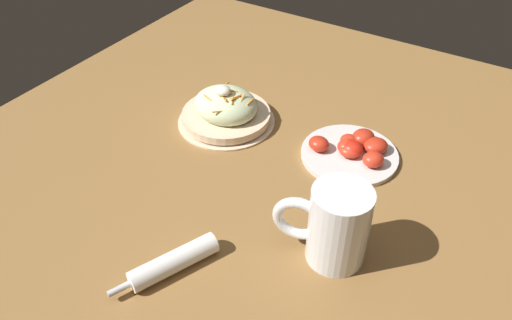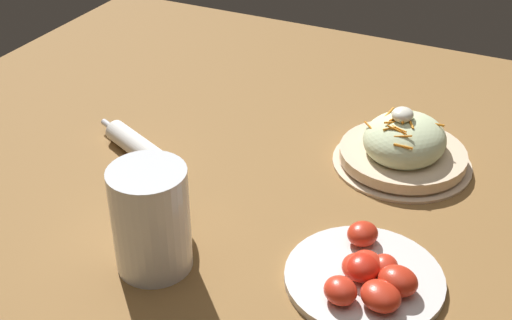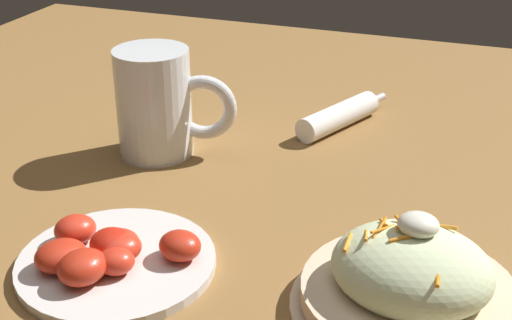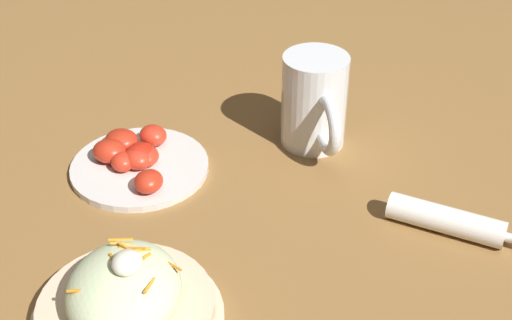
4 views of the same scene
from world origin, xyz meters
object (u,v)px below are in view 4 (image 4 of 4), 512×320
(salad_plate, at_px, (125,299))
(beer_mug, at_px, (315,105))
(tomato_plate, at_px, (137,160))
(napkin_roll, at_px, (447,220))

(salad_plate, height_order, beer_mug, beer_mug)
(beer_mug, xyz_separation_m, tomato_plate, (-0.08, 0.25, -0.05))
(tomato_plate, bearing_deg, salad_plate, -172.84)
(salad_plate, distance_m, napkin_roll, 0.41)
(beer_mug, xyz_separation_m, napkin_roll, (-0.20, -0.16, -0.05))
(beer_mug, height_order, tomato_plate, beer_mug)
(napkin_roll, height_order, tomato_plate, tomato_plate)
(salad_plate, bearing_deg, beer_mug, -31.18)
(salad_plate, relative_size, napkin_roll, 1.21)
(beer_mug, bearing_deg, tomato_plate, 106.71)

